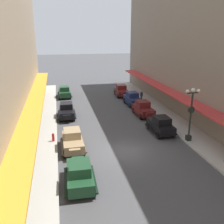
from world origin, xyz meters
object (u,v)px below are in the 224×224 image
Objects in this scene: parked_car_0 at (133,98)px; pedestrian_1 at (141,96)px; parked_car_1 at (64,92)px; parked_car_2 at (80,174)px; lamp_post_with_clock at (191,112)px; parked_car_3 at (122,90)px; parked_car_6 at (73,140)px; parked_car_4 at (67,110)px; parked_car_5 at (161,124)px; pedestrian_0 at (23,170)px; parked_car_7 at (143,108)px; fire_hydrant at (53,137)px.

parked_car_0 is 1.79m from pedestrian_1.
parked_car_0 is 1.00× the size of parked_car_1.
lamp_post_with_clock reaches higher than parked_car_2.
parked_car_3 and parked_car_6 have the same top height.
parked_car_3 and parked_car_4 have the same top height.
parked_car_4 is 12.10m from pedestrian_1.
pedestrian_0 is at bearing -153.53° from parked_car_5.
parked_car_3 is 13.05m from parked_car_4.
parked_car_7 is at bearing 39.80° from parked_car_6.
pedestrian_1 is at bearing 26.65° from parked_car_0.
parked_car_0 is 21.74m from pedestrian_0.
parked_car_3 is 1.00× the size of parked_car_7.
parked_car_1 is 14.76m from parked_car_7.
pedestrian_1 is (11.21, 4.55, 0.05)m from parked_car_4.
pedestrian_0 is at bearing 161.94° from parked_car_2.
pedestrian_1 reaches higher than fire_hydrant.
parked_car_2 is 5.75m from parked_car_6.
parked_car_7 is (9.37, 7.81, 0.00)m from parked_car_6.
fire_hydrant is at bearing -135.91° from parked_car_0.
parked_car_5 is (0.06, -16.20, 0.00)m from parked_car_3.
parked_car_2 and parked_car_7 have the same top height.
parked_car_6 is at bearing -89.21° from parked_car_4.
pedestrian_0 is 1.02× the size of pedestrian_1.
parked_car_4 is 11.74m from parked_car_5.
pedestrian_0 is (-3.71, -4.51, 0.07)m from parked_car_6.
parked_car_7 reaches higher than pedestrian_1.
parked_car_2 is 2.57× the size of pedestrian_0.
parked_car_5 is at bearing 40.04° from parked_car_2.
parked_car_1 is at bearing 81.12° from pedestrian_0.
parked_car_6 is at bearing -126.62° from parked_car_0.
parked_car_1 is at bearing 173.47° from parked_car_3.
parked_car_3 is 19.04m from lamp_post_with_clock.
pedestrian_0 is 23.36m from pedestrian_1.
parked_car_1 and parked_car_4 have the same top height.
parked_car_2 and parked_car_6 have the same top height.
fire_hydrant is (-12.75, 2.59, -2.42)m from lamp_post_with_clock.
lamp_post_with_clock is at bearing -3.60° from parked_car_6.
parked_car_1 is at bearing 119.00° from lamp_post_with_clock.
parked_car_2 is 25.58m from parked_car_3.
parked_car_4 is at bearing 138.96° from lamp_post_with_clock.
lamp_post_with_clock is at bearing 14.53° from pedestrian_0.
pedestrian_0 is at bearing -129.46° from parked_car_6.
parked_car_4 reaches higher than pedestrian_0.
parked_car_0 is 20.76m from parked_car_2.
parked_car_7 is at bearing -50.55° from parked_car_1.
parked_car_2 is 1.00× the size of parked_car_4.
parked_car_4 is 9.01m from parked_car_6.
parked_car_3 is 1.01× the size of parked_car_6.
parked_car_0 and parked_car_6 have the same top height.
parked_car_6 is (0.01, -19.20, 0.00)m from parked_car_1.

